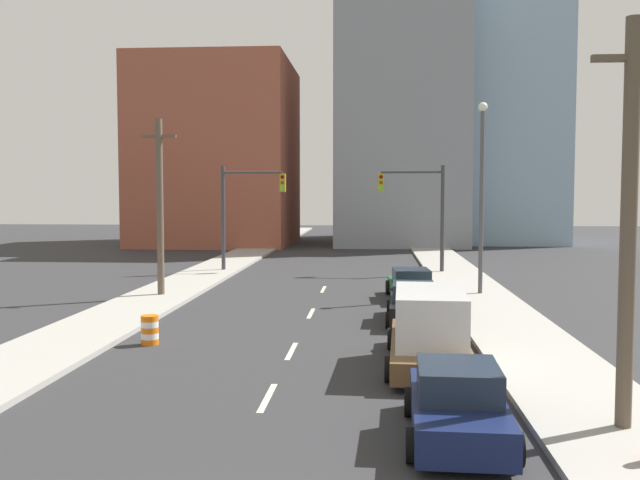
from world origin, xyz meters
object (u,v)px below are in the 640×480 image
sedan_black (413,304)px  sedan_green (411,285)px  box_truck_brown (429,331)px  utility_pole_left_mid (160,206)px  street_lamp (482,186)px  sedan_navy (458,405)px  utility_pole_right_near (629,224)px  traffic_barrel (150,330)px  traffic_signal_left (240,204)px  traffic_signal_right (425,204)px

sedan_black → sedan_green: 5.92m
box_truck_brown → utility_pole_left_mid: bearing=134.9°
street_lamp → sedan_navy: bearing=-99.7°
sedan_black → sedan_green: size_ratio=0.98×
utility_pole_right_near → sedan_black: 13.38m
utility_pole_right_near → sedan_navy: 4.95m
utility_pole_right_near → box_truck_brown: bearing=122.7°
utility_pole_right_near → sedan_black: bearing=105.8°
utility_pole_right_near → traffic_barrel: size_ratio=8.76×
utility_pole_left_mid → traffic_barrel: utility_pole_left_mid is taller
street_lamp → sedan_black: bearing=-117.0°
traffic_signal_left → sedan_green: size_ratio=1.37×
traffic_signal_left → sedan_navy: size_ratio=1.48×
traffic_signal_right → box_truck_brown: size_ratio=1.04×
traffic_signal_right → sedan_green: (-1.32, -10.34, -3.55)m
traffic_signal_right → sedan_navy: bearing=-92.7°
sedan_black → sedan_green: (0.23, 5.91, -0.03)m
traffic_signal_right → traffic_barrel: size_ratio=6.88×
utility_pole_left_mid → sedan_green: (11.62, 0.51, -3.62)m
traffic_barrel → traffic_signal_right: bearing=63.9°
street_lamp → box_truck_brown: street_lamp is taller
traffic_signal_left → sedan_green: bearing=-46.2°
traffic_barrel → street_lamp: size_ratio=0.10×
sedan_navy → sedan_black: (-0.16, 12.88, -0.01)m
utility_pole_right_near → traffic_barrel: utility_pole_right_near is taller
utility_pole_right_near → utility_pole_left_mid: utility_pole_right_near is taller
sedan_navy → sedan_black: sedan_navy is taller
street_lamp → utility_pole_left_mid: bearing=-174.3°
utility_pole_right_near → sedan_black: size_ratio=1.78×
traffic_barrel → street_lamp: street_lamp is taller
utility_pole_right_near → sedan_green: (-3.29, 18.31, -3.63)m
traffic_signal_right → utility_pole_right_near: 28.71m
traffic_signal_right → utility_pole_left_mid: (-12.94, -10.85, 0.07)m
utility_pole_left_mid → sedan_black: utility_pole_left_mid is taller
traffic_signal_left → sedan_navy: bearing=-71.4°
utility_pole_left_mid → box_truck_brown: size_ratio=1.31×
utility_pole_right_near → street_lamp: bearing=90.0°
traffic_signal_left → utility_pole_right_near: size_ratio=0.79×
sedan_navy → traffic_signal_left: bearing=110.6°
box_truck_brown → sedan_black: box_truck_brown is taller
traffic_signal_right → traffic_signal_left: bearing=180.0°
sedan_navy → sedan_black: bearing=92.7°
utility_pole_left_mid → traffic_barrel: (2.68, -10.11, -3.79)m
utility_pole_right_near → traffic_signal_left: bearing=114.7°
traffic_signal_left → traffic_barrel: 21.31m
traffic_signal_right → utility_pole_left_mid: 16.89m
traffic_barrel → sedan_green: size_ratio=0.20×
sedan_navy → traffic_signal_right: bearing=89.2°
utility_pole_left_mid → sedan_black: bearing=-25.4°
sedan_black → sedan_navy: bearing=-87.3°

